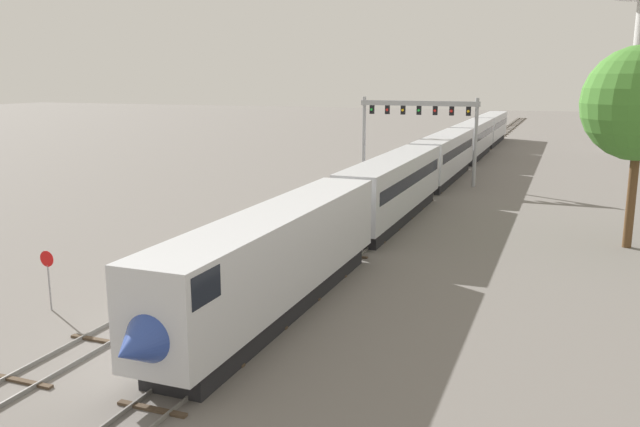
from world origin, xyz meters
TOP-DOWN VIEW (x-y plane):
  - ground_plane at (0.00, 0.00)m, footprint 400.00×400.00m
  - track_main at (2.00, 60.00)m, footprint 2.60×200.00m
  - track_near at (-3.50, 40.00)m, footprint 2.60×160.00m
  - passenger_train at (2.00, 46.32)m, footprint 3.04×105.29m
  - signal_gantry at (-0.25, 43.03)m, footprint 12.10×0.49m
  - stop_sign at (-8.00, 0.21)m, footprint 0.76×0.08m

SIDE VIEW (x-z plane):
  - ground_plane at x=0.00m, z-range 0.00..0.00m
  - track_main at x=2.00m, z-range -0.01..0.15m
  - track_near at x=-3.50m, z-range -0.01..0.15m
  - stop_sign at x=-8.00m, z-range 0.43..3.31m
  - passenger_train at x=2.00m, z-range 0.21..5.01m
  - signal_gantry at x=-0.25m, z-range 2.08..10.82m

